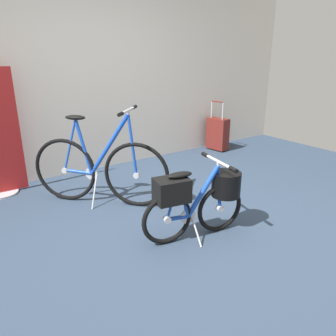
# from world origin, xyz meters

# --- Properties ---
(ground_plane) EXTENTS (7.37, 7.37, 0.00)m
(ground_plane) POSITION_xyz_m (0.00, 0.00, 0.00)
(ground_plane) COLOR #2D3D51
(back_wall) EXTENTS (7.37, 0.10, 2.62)m
(back_wall) POSITION_xyz_m (0.00, 2.19, 1.31)
(back_wall) COLOR silver
(back_wall) RESTS_ON ground_plane
(folding_bike_foreground) EXTENTS (0.97, 0.53, 0.70)m
(folding_bike_foreground) POSITION_xyz_m (0.09, -0.11, 0.38)
(folding_bike_foreground) COLOR black
(folding_bike_foreground) RESTS_ON ground_plane
(display_bike_left) EXTENTS (1.08, 1.12, 1.05)m
(display_bike_left) POSITION_xyz_m (-0.34, 1.03, 0.39)
(display_bike_left) COLOR black
(display_bike_left) RESTS_ON ground_plane
(rolling_suitcase) EXTENTS (0.23, 0.38, 0.83)m
(rolling_suitcase) POSITION_xyz_m (2.15, 1.86, 0.28)
(rolling_suitcase) COLOR maroon
(rolling_suitcase) RESTS_ON ground_plane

